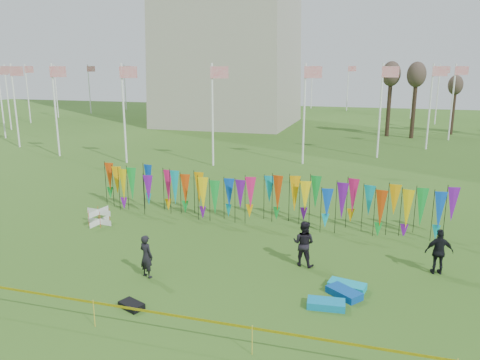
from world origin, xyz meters
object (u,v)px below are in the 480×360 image
(person_left, at_px, (146,256))
(kite_bag_blue, at_px, (344,293))
(kite_bag_teal, at_px, (347,286))
(box_kite, at_px, (99,217))
(person_right, at_px, (439,252))
(kite_bag_black, at_px, (132,305))
(kite_bag_turquoise, at_px, (326,304))
(person_mid, at_px, (304,243))

(person_left, bearing_deg, kite_bag_blue, -154.38)
(kite_bag_teal, bearing_deg, box_kite, 163.89)
(person_right, relative_size, kite_bag_blue, 1.49)
(person_left, distance_m, person_right, 11.13)
(person_left, height_order, kite_bag_teal, person_left)
(kite_bag_blue, distance_m, kite_bag_black, 7.25)
(box_kite, xyz_separation_m, kite_bag_turquoise, (11.90, -5.13, -0.29))
(person_left, xyz_separation_m, person_mid, (5.50, 2.75, 0.09))
(box_kite, bearing_deg, person_right, -4.61)
(box_kite, bearing_deg, kite_bag_teal, -16.11)
(kite_bag_turquoise, xyz_separation_m, kite_bag_blue, (0.51, 0.97, 0.00))
(box_kite, height_order, person_right, person_right)
(box_kite, distance_m, person_left, 6.99)
(person_left, bearing_deg, kite_bag_teal, -150.10)
(person_right, bearing_deg, box_kite, -16.18)
(person_left, distance_m, kite_bag_teal, 7.46)
(kite_bag_turquoise, distance_m, kite_bag_black, 6.44)
(person_right, relative_size, kite_bag_turquoise, 1.45)
(person_mid, relative_size, kite_bag_blue, 1.54)
(person_mid, bearing_deg, kite_bag_teal, 150.10)
(box_kite, height_order, kite_bag_teal, box_kite)
(person_right, height_order, kite_bag_teal, person_right)
(person_left, xyz_separation_m, person_right, (10.58, 3.46, 0.06))
(box_kite, height_order, person_left, person_left)
(person_left, distance_m, kite_bag_blue, 7.34)
(box_kite, xyz_separation_m, person_right, (15.70, -1.27, 0.49))
(person_right, bearing_deg, person_left, 6.54)
(person_mid, height_order, kite_bag_blue, person_mid)
(person_right, distance_m, kite_bag_black, 11.52)
(person_left, distance_m, kite_bag_black, 2.47)
(box_kite, distance_m, kite_bag_teal, 12.99)
(kite_bag_blue, height_order, kite_bag_teal, kite_bag_blue)
(person_mid, bearing_deg, kite_bag_blue, 140.74)
(person_mid, distance_m, kite_bag_black, 7.06)
(kite_bag_black, bearing_deg, kite_bag_turquoise, 16.93)
(kite_bag_turquoise, height_order, kite_bag_black, kite_bag_turquoise)
(kite_bag_turquoise, distance_m, kite_bag_teal, 1.63)
(kite_bag_blue, bearing_deg, box_kite, 161.46)
(person_mid, bearing_deg, person_right, -160.57)
(person_mid, bearing_deg, box_kite, 1.04)
(person_left, relative_size, kite_bag_teal, 1.29)
(kite_bag_black, bearing_deg, person_right, 29.95)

